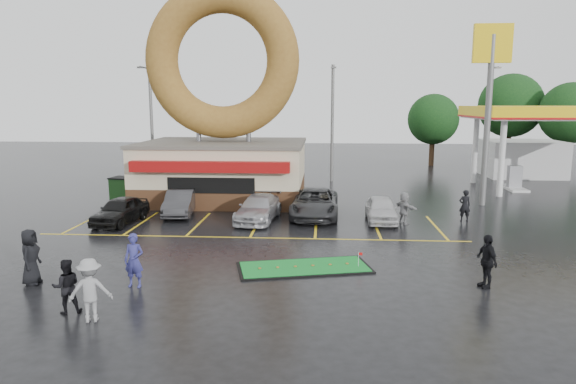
# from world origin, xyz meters

# --- Properties ---
(ground) EXTENTS (120.00, 120.00, 0.00)m
(ground) POSITION_xyz_m (0.00, 0.00, 0.00)
(ground) COLOR black
(ground) RESTS_ON ground
(donut_shop) EXTENTS (10.20, 8.70, 13.50)m
(donut_shop) POSITION_xyz_m (-3.00, 12.97, 4.46)
(donut_shop) COLOR #472B19
(donut_shop) RESTS_ON ground
(gas_station) EXTENTS (12.30, 13.65, 5.90)m
(gas_station) POSITION_xyz_m (20.00, 20.94, 3.70)
(gas_station) COLOR silver
(gas_station) RESTS_ON ground
(shell_sign) EXTENTS (2.20, 0.36, 10.60)m
(shell_sign) POSITION_xyz_m (13.00, 12.00, 7.38)
(shell_sign) COLOR slate
(shell_sign) RESTS_ON ground
(streetlight_left) EXTENTS (0.40, 2.21, 9.00)m
(streetlight_left) POSITION_xyz_m (-10.00, 19.92, 4.78)
(streetlight_left) COLOR slate
(streetlight_left) RESTS_ON ground
(streetlight_mid) EXTENTS (0.40, 2.21, 9.00)m
(streetlight_mid) POSITION_xyz_m (4.00, 20.92, 4.78)
(streetlight_mid) COLOR slate
(streetlight_mid) RESTS_ON ground
(streetlight_right) EXTENTS (0.40, 2.21, 9.00)m
(streetlight_right) POSITION_xyz_m (16.00, 21.92, 4.78)
(streetlight_right) COLOR slate
(streetlight_right) RESTS_ON ground
(tree_far_a) EXTENTS (5.60, 5.60, 8.00)m
(tree_far_a) POSITION_xyz_m (26.00, 30.00, 5.18)
(tree_far_a) COLOR #332114
(tree_far_a) RESTS_ON ground
(tree_far_c) EXTENTS (6.30, 6.30, 9.00)m
(tree_far_c) POSITION_xyz_m (22.00, 34.00, 5.84)
(tree_far_c) COLOR #332114
(tree_far_c) RESTS_ON ground
(tree_far_d) EXTENTS (4.90, 4.90, 7.00)m
(tree_far_d) POSITION_xyz_m (14.00, 32.00, 4.53)
(tree_far_d) COLOR #332114
(tree_far_d) RESTS_ON ground
(car_black) EXTENTS (2.12, 4.20, 1.37)m
(car_black) POSITION_xyz_m (-7.03, 5.76, 0.69)
(car_black) COLOR black
(car_black) RESTS_ON ground
(car_dgrey) EXTENTS (1.94, 4.28, 1.36)m
(car_dgrey) POSITION_xyz_m (-4.53, 8.00, 0.68)
(car_dgrey) COLOR #2F2F31
(car_dgrey) RESTS_ON ground
(car_silver) EXTENTS (2.36, 4.72, 1.32)m
(car_silver) POSITION_xyz_m (-0.04, 6.91, 0.66)
(car_silver) COLOR #9F9FA4
(car_silver) RESTS_ON ground
(car_grey) EXTENTS (2.62, 5.47, 1.50)m
(car_grey) POSITION_xyz_m (2.90, 8.00, 0.75)
(car_grey) COLOR #2B2C2E
(car_grey) RESTS_ON ground
(car_white) EXTENTS (1.61, 3.86, 1.31)m
(car_white) POSITION_xyz_m (6.37, 7.12, 0.65)
(car_white) COLOR silver
(car_white) RESTS_ON ground
(person_blue) EXTENTS (0.70, 0.49, 1.83)m
(person_blue) POSITION_xyz_m (-2.96, -3.18, 0.92)
(person_blue) COLOR navy
(person_blue) RESTS_ON ground
(person_blackjkt) EXTENTS (0.99, 0.91, 1.64)m
(person_blackjkt) POSITION_xyz_m (-4.14, -5.47, 0.82)
(person_blackjkt) COLOR black
(person_blackjkt) RESTS_ON ground
(person_hoodie) EXTENTS (1.33, 0.98, 1.83)m
(person_hoodie) POSITION_xyz_m (-3.19, -5.97, 0.92)
(person_hoodie) COLOR gray
(person_hoodie) RESTS_ON ground
(person_bystander) EXTENTS (0.71, 1.00, 1.92)m
(person_bystander) POSITION_xyz_m (-6.56, -3.17, 0.96)
(person_bystander) COLOR black
(person_bystander) RESTS_ON ground
(person_cameraman) EXTENTS (0.70, 1.14, 1.82)m
(person_cameraman) POSITION_xyz_m (8.81, -2.42, 0.91)
(person_cameraman) COLOR black
(person_cameraman) RESTS_ON ground
(person_walker_near) EXTENTS (1.18, 1.56, 1.64)m
(person_walker_near) POSITION_xyz_m (7.49, 6.70, 0.82)
(person_walker_near) COLOR gray
(person_walker_near) RESTS_ON ground
(person_walker_far) EXTENTS (0.64, 0.45, 1.67)m
(person_walker_far) POSITION_xyz_m (10.73, 7.48, 0.83)
(person_walker_far) COLOR black
(person_walker_far) RESTS_ON ground
(dumpster) EXTENTS (2.01, 1.55, 1.30)m
(dumpster) POSITION_xyz_m (-9.38, 12.64, 0.65)
(dumpster) COLOR #183D17
(dumpster) RESTS_ON ground
(putting_green) EXTENTS (5.27, 3.22, 0.61)m
(putting_green) POSITION_xyz_m (2.66, -0.86, 0.04)
(putting_green) COLOR black
(putting_green) RESTS_ON ground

